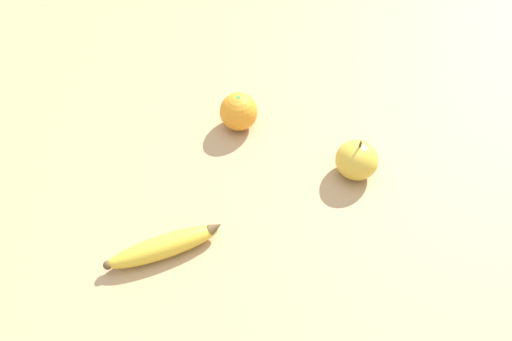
# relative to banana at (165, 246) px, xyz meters

# --- Properties ---
(ground_plane) EXTENTS (3.00, 3.00, 0.00)m
(ground_plane) POSITION_rel_banana_xyz_m (0.16, -0.13, -0.02)
(ground_plane) COLOR tan
(banana) EXTENTS (0.13, 0.19, 0.04)m
(banana) POSITION_rel_banana_xyz_m (0.00, 0.00, 0.00)
(banana) COLOR gold
(banana) RESTS_ON ground_plane
(orange) EXTENTS (0.08, 0.08, 0.08)m
(orange) POSITION_rel_banana_xyz_m (0.32, -0.08, 0.02)
(orange) COLOR orange
(orange) RESTS_ON ground_plane
(apple) EXTENTS (0.08, 0.08, 0.09)m
(apple) POSITION_rel_banana_xyz_m (0.22, -0.32, 0.02)
(apple) COLOR gold
(apple) RESTS_ON ground_plane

